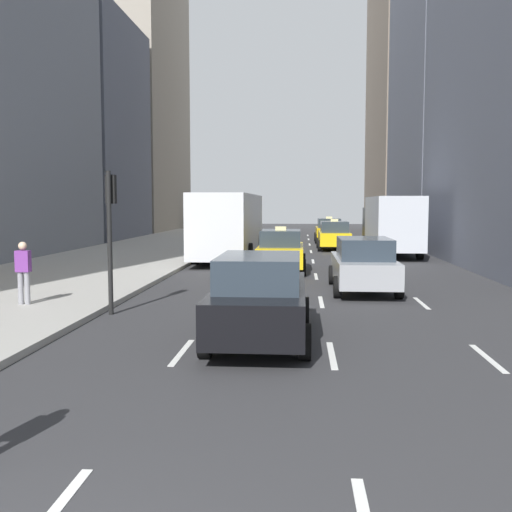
{
  "coord_description": "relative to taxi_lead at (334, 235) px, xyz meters",
  "views": [
    {
      "loc": [
        2.02,
        -2.9,
        2.79
      ],
      "look_at": [
        0.93,
        11.5,
        1.52
      ],
      "focal_mm": 42.0,
      "sensor_mm": 36.0,
      "label": 1
    }
  ],
  "objects": [
    {
      "name": "taxi_third",
      "position": [
        -2.8,
        -12.03,
        0.0
      ],
      "size": [
        2.02,
        4.4,
        1.87
      ],
      "color": "yellow",
      "rests_on": "ground"
    },
    {
      "name": "sedan_silver_behind",
      "position": [
        -2.8,
        -24.35,
        0.02
      ],
      "size": [
        2.02,
        4.91,
        1.77
      ],
      "color": "black",
      "rests_on": "ground"
    },
    {
      "name": "pedestrian_far_walking",
      "position": [
        -9.23,
        -21.28,
        0.19
      ],
      "size": [
        0.36,
        0.22,
        1.65
      ],
      "color": "gray",
      "rests_on": "sidewalk_left"
    },
    {
      "name": "building_row_left",
      "position": [
        -18.0,
        -1.15,
        13.61
      ],
      "size": [
        6.0,
        68.89,
        32.34
      ],
      "color": "slate",
      "rests_on": "ground"
    },
    {
      "name": "sedan_black_near",
      "position": [
        0.0,
        -17.22,
        -0.01
      ],
      "size": [
        2.02,
        4.86,
        1.72
      ],
      "color": "#9EA0A5",
      "rests_on": "ground"
    },
    {
      "name": "lane_markings",
      "position": [
        -1.4,
        -10.42,
        -0.87
      ],
      "size": [
        5.72,
        56.0,
        0.01
      ],
      "color": "white",
      "rests_on": "ground"
    },
    {
      "name": "taxi_lead",
      "position": [
        0.0,
        0.0,
        0.0
      ],
      "size": [
        2.02,
        4.4,
        1.87
      ],
      "color": "yellow",
      "rests_on": "ground"
    },
    {
      "name": "taxi_second",
      "position": [
        0.0,
        6.89,
        0.0
      ],
      "size": [
        2.02,
        4.4,
        1.87
      ],
      "color": "yellow",
      "rests_on": "ground"
    },
    {
      "name": "city_bus",
      "position": [
        -5.61,
        -5.97,
        0.91
      ],
      "size": [
        2.8,
        11.61,
        3.25
      ],
      "color": "silver",
      "rests_on": "ground"
    },
    {
      "name": "traffic_light_pole",
      "position": [
        -6.75,
        -21.65,
        1.53
      ],
      "size": [
        0.24,
        0.42,
        3.6
      ],
      "color": "black",
      "rests_on": "ground"
    },
    {
      "name": "box_truck",
      "position": [
        2.8,
        -3.85,
        0.83
      ],
      "size": [
        2.58,
        8.4,
        3.15
      ],
      "color": "#262628",
      "rests_on": "ground"
    },
    {
      "name": "sidewalk_left",
      "position": [
        -11.0,
        -6.42,
        -0.81
      ],
      "size": [
        8.0,
        66.0,
        0.15
      ],
      "primitive_type": "cube",
      "color": "#ADAAA3",
      "rests_on": "ground"
    }
  ]
}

